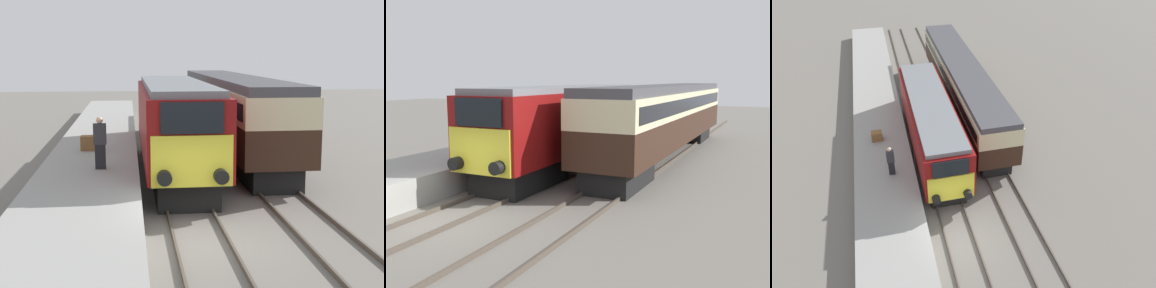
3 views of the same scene
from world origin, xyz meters
The scene contains 8 objects.
ground_plane centered at (0.00, 0.00, 0.00)m, with size 120.00×120.00×0.00m, color slate.
platform_left centered at (-3.30, 8.00, 0.50)m, with size 3.50×50.00×1.00m.
rails_near_track centered at (0.00, 5.00, 0.07)m, with size 1.51×60.00×0.14m.
rails_far_track centered at (3.40, 5.00, 0.07)m, with size 1.50×60.00×0.14m.
locomotive centered at (0.00, 8.15, 2.13)m, with size 2.70×12.57×3.86m.
passenger_carriage centered at (3.40, 13.48, 2.35)m, with size 2.75×18.90×3.86m.
person_on_platform centered at (-2.87, 5.03, 1.92)m, with size 0.44×0.26×1.83m.
luggage_crate centered at (-3.52, 8.82, 1.30)m, with size 0.70×0.56×0.60m.
Camera 2 is at (9.03, -9.13, 4.19)m, focal length 40.00 mm.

